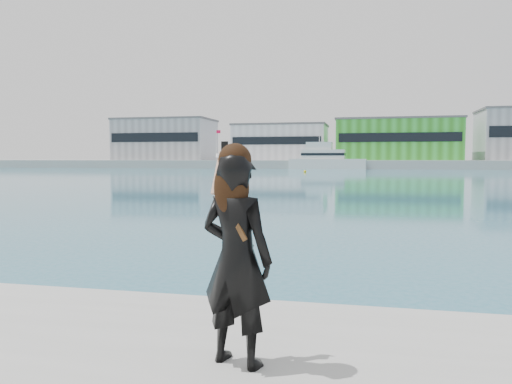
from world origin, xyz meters
TOP-DOWN VIEW (x-y plane):
  - far_quay at (0.00, 130.00)m, footprint 320.00×40.00m
  - warehouse_grey_left at (-55.00, 127.98)m, footprint 26.52×16.36m
  - warehouse_white at (-22.00, 127.98)m, footprint 24.48×15.35m
  - warehouse_green at (8.00, 127.98)m, footprint 30.60×16.36m
  - flagpole_left at (-37.91, 121.00)m, footprint 1.28×0.16m
  - flagpole_right at (22.09, 121.00)m, footprint 1.28×0.16m
  - motor_yacht at (-8.75, 111.43)m, footprint 17.57×5.42m
  - buoy_far at (-9.96, 82.62)m, footprint 0.50×0.50m
  - woman at (-0.35, -0.80)m, footprint 0.69×0.55m

SIDE VIEW (x-z plane):
  - buoy_far at x=-9.96m, z-range -0.25..0.25m
  - far_quay at x=0.00m, z-range 0.00..2.00m
  - woman at x=-0.35m, z-range 0.81..2.56m
  - motor_yacht at x=-8.75m, z-range -1.78..6.35m
  - flagpole_left at x=-37.91m, z-range 2.54..10.54m
  - flagpole_right at x=22.09m, z-range 2.54..10.54m
  - warehouse_white at x=-22.00m, z-range 2.01..11.51m
  - warehouse_green at x=8.00m, z-range 2.01..12.51m
  - warehouse_grey_left at x=-55.00m, z-range 2.01..13.51m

